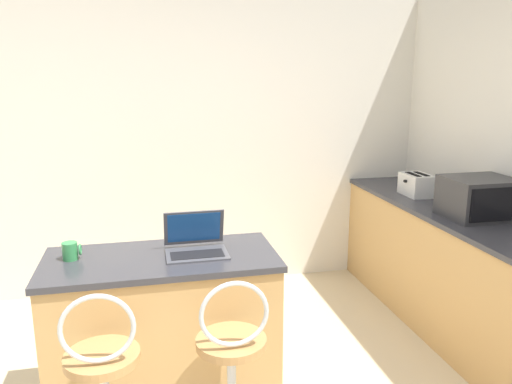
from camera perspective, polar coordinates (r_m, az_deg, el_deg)
The scene contains 8 objects.
wall_back at distance 4.42m, azimuth -8.29°, elevation 5.41°, with size 12.00×0.06×2.60m.
breakfast_bar at distance 3.00m, azimuth -10.39°, elevation -15.54°, with size 1.27×0.59×0.92m.
counter_right at distance 3.90m, azimuth 23.17°, elevation -9.38°, with size 0.60×2.95×0.92m.
bar_stool_far at distance 2.57m, azimuth -2.73°, elevation -20.48°, with size 0.40×0.40×1.01m.
laptop at distance 2.82m, azimuth -6.91°, elevation -5.72°, with size 0.34×0.28×0.23m.
microwave at distance 3.78m, azimuth 24.13°, elevation -0.60°, with size 0.46×0.39×0.28m.
toaster at distance 4.30m, azimuth 17.87°, elevation 0.80°, with size 0.21×0.28×0.18m.
mug_green at distance 2.87m, azimuth -20.42°, elevation -6.34°, with size 0.10×0.08×0.10m.
Camera 1 is at (-0.35, -1.92, 1.90)m, focal length 35.00 mm.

